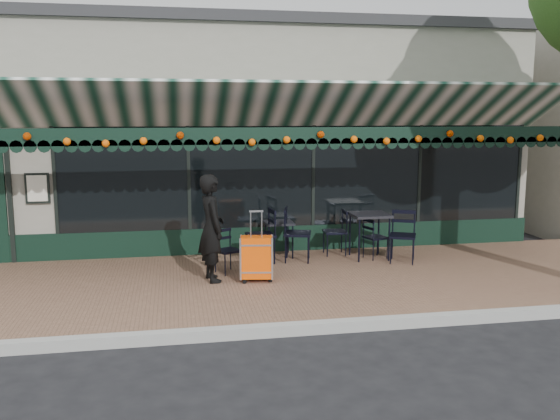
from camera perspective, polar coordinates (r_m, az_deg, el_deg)
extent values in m
plane|color=black|center=(7.86, -0.14, -11.77)|extent=(80.00, 80.00, 0.00)
cube|color=brown|center=(9.71, -2.24, -7.19)|extent=(18.00, 4.00, 0.15)
cube|color=#9E9E99|center=(7.76, -0.04, -11.46)|extent=(18.00, 0.16, 0.15)
cube|color=gray|center=(15.29, -5.49, 7.05)|extent=(12.00, 8.00, 4.50)
cube|color=black|center=(11.54, 2.23, 3.41)|extent=(9.20, 0.04, 2.00)
cube|color=silver|center=(11.50, -22.32, 1.95)|extent=(0.42, 0.04, 0.55)
cube|color=black|center=(9.84, -2.76, 7.13)|extent=(12.00, 0.03, 0.28)
cylinder|color=orange|center=(9.78, -2.71, 7.00)|extent=(11.60, 0.12, 0.12)
imported|color=black|center=(9.54, -6.61, -1.73)|extent=(0.54, 0.70, 1.73)
cube|color=#F85007|center=(9.53, -2.28, -4.55)|extent=(0.54, 0.35, 0.67)
cube|color=black|center=(9.62, -2.27, -6.67)|extent=(0.54, 0.35, 0.07)
cube|color=silver|center=(9.41, -2.30, -1.35)|extent=(0.23, 0.07, 0.41)
cube|color=black|center=(11.10, 8.63, -0.45)|extent=(0.69, 0.69, 0.05)
cylinder|color=black|center=(10.83, 7.63, -2.95)|extent=(0.03, 0.03, 0.80)
cylinder|color=black|center=(11.02, 10.46, -2.81)|extent=(0.03, 0.03, 0.80)
cylinder|color=black|center=(11.36, 6.75, -2.36)|extent=(0.03, 0.03, 0.80)
cylinder|color=black|center=(11.54, 9.46, -2.24)|extent=(0.03, 0.03, 0.80)
cube|color=black|center=(11.14, -0.12, -1.24)|extent=(0.54, 0.54, 0.04)
cylinder|color=black|center=(10.95, -1.06, -3.19)|extent=(0.03, 0.03, 0.63)
cylinder|color=black|center=(11.03, 1.23, -3.10)|extent=(0.03, 0.03, 0.63)
cylinder|color=black|center=(11.39, -1.43, -2.72)|extent=(0.03, 0.03, 0.63)
cylinder|color=black|center=(11.46, 0.79, -2.63)|extent=(0.03, 0.03, 0.63)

